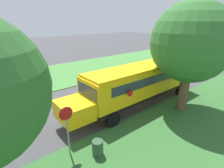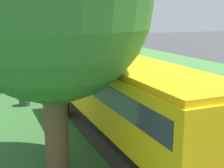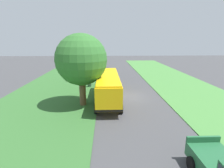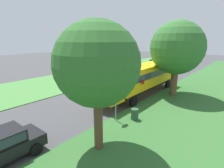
% 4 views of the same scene
% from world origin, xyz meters
% --- Properties ---
extents(ground_plane, '(120.00, 120.00, 0.00)m').
position_xyz_m(ground_plane, '(0.00, 0.00, 0.00)').
color(ground_plane, '#424244').
extents(grass_verge, '(12.00, 80.00, 0.08)m').
position_xyz_m(grass_verge, '(-10.00, 0.00, 0.04)').
color(grass_verge, '#33662D').
rests_on(grass_verge, ground).
extents(grass_far_side, '(10.00, 80.00, 0.07)m').
position_xyz_m(grass_far_side, '(9.00, 0.00, 0.04)').
color(grass_far_side, '#47843D').
rests_on(grass_far_side, ground).
extents(school_bus, '(2.84, 12.42, 3.16)m').
position_xyz_m(school_bus, '(-2.79, -1.14, 1.92)').
color(school_bus, yellow).
rests_on(school_bus, ground).
extents(pickup_truck, '(2.28, 5.40, 2.10)m').
position_xyz_m(pickup_truck, '(2.70, -15.11, 1.07)').
color(pickup_truck, '#236038').
rests_on(pickup_truck, ground).
extents(oak_tree_beside_bus, '(5.44, 5.44, 7.80)m').
position_xyz_m(oak_tree_beside_bus, '(-5.53, -2.83, 5.07)').
color(oak_tree_beside_bus, brown).
rests_on(oak_tree_beside_bus, ground).
extents(oak_tree_roadside_mid, '(4.35, 4.35, 6.92)m').
position_xyz_m(oak_tree_roadside_mid, '(-6.01, 9.19, 4.73)').
color(oak_tree_roadside_mid, brown).
rests_on(oak_tree_roadside_mid, ground).
extents(stop_sign, '(0.08, 0.68, 2.74)m').
position_xyz_m(stop_sign, '(-4.60, 6.08, 1.74)').
color(stop_sign, gray).
rests_on(stop_sign, ground).
extents(trash_bin, '(0.56, 0.56, 0.90)m').
position_xyz_m(trash_bin, '(-5.57, 5.01, 0.45)').
color(trash_bin, '#2D4C33').
rests_on(trash_bin, ground).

